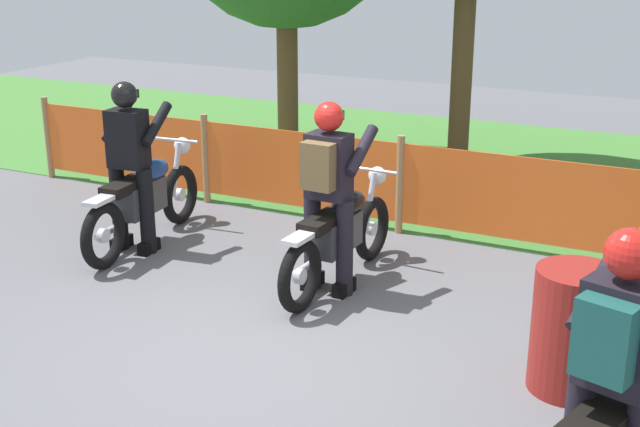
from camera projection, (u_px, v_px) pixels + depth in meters
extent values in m
cube|color=#5B5B60|center=(262.00, 346.00, 6.45)|extent=(24.00, 24.00, 0.02)
cube|color=#427A33|center=(477.00, 167.00, 11.38)|extent=(24.00, 5.85, 0.01)
cylinder|color=#997547|center=(48.00, 138.00, 10.76)|extent=(0.08, 0.08, 1.05)
cylinder|color=#997547|center=(206.00, 159.00, 9.74)|extent=(0.08, 0.08, 1.05)
cylinder|color=#997547|center=(400.00, 185.00, 8.73)|extent=(0.08, 0.08, 1.05)
cube|color=orange|center=(123.00, 146.00, 10.25)|extent=(2.33, 0.02, 0.85)
cube|color=orange|center=(297.00, 169.00, 9.23)|extent=(2.33, 0.02, 0.85)
cube|color=orange|center=(515.00, 198.00, 8.21)|extent=(2.33, 0.02, 0.85)
cylinder|color=brown|center=(288.00, 80.00, 11.23)|extent=(0.28, 0.28, 2.29)
cylinder|color=brown|center=(462.00, 69.00, 11.04)|extent=(0.28, 0.28, 2.63)
cube|color=black|center=(601.00, 421.00, 4.16)|extent=(0.38, 0.62, 0.10)
torus|color=black|center=(372.00, 229.00, 8.07)|extent=(0.14, 0.63, 0.62)
cylinder|color=silver|center=(372.00, 229.00, 8.07)|extent=(0.07, 0.14, 0.14)
torus|color=black|center=(300.00, 276.00, 6.95)|extent=(0.14, 0.63, 0.62)
cylinder|color=silver|center=(300.00, 276.00, 6.95)|extent=(0.07, 0.14, 0.14)
cube|color=#38383D|center=(336.00, 234.00, 7.41)|extent=(0.26, 0.59, 0.31)
ellipsoid|color=black|center=(348.00, 204.00, 7.53)|extent=(0.26, 0.52, 0.21)
cube|color=black|center=(323.00, 222.00, 7.15)|extent=(0.24, 0.55, 0.10)
cube|color=silver|center=(300.00, 238.00, 6.84)|extent=(0.17, 0.36, 0.04)
cylinder|color=silver|center=(370.00, 202.00, 7.94)|extent=(0.07, 0.23, 0.55)
sphere|color=white|center=(377.00, 176.00, 7.99)|extent=(0.18, 0.18, 0.17)
cylinder|color=silver|center=(369.00, 169.00, 7.80)|extent=(0.58, 0.06, 0.03)
cylinder|color=silver|center=(307.00, 267.00, 7.31)|extent=(0.09, 0.54, 0.07)
torus|color=black|center=(180.00, 195.00, 9.09)|extent=(0.17, 0.65, 0.64)
cylinder|color=silver|center=(180.00, 195.00, 9.09)|extent=(0.07, 0.15, 0.14)
torus|color=black|center=(104.00, 236.00, 7.85)|extent=(0.17, 0.65, 0.64)
cylinder|color=silver|center=(104.00, 236.00, 7.85)|extent=(0.07, 0.15, 0.14)
cube|color=#38383D|center=(141.00, 198.00, 8.37)|extent=(0.29, 0.62, 0.32)
ellipsoid|color=navy|center=(152.00, 171.00, 8.51)|extent=(0.29, 0.54, 0.22)
cube|color=black|center=(125.00, 186.00, 8.09)|extent=(0.27, 0.58, 0.10)
cube|color=silver|center=(100.00, 200.00, 7.74)|extent=(0.19, 0.37, 0.04)
cylinder|color=silver|center=(176.00, 170.00, 8.95)|extent=(0.08, 0.24, 0.57)
sphere|color=white|center=(182.00, 146.00, 9.02)|extent=(0.20, 0.20, 0.18)
cylinder|color=silver|center=(172.00, 140.00, 8.81)|extent=(0.60, 0.09, 0.03)
cylinder|color=silver|center=(113.00, 229.00, 8.23)|extent=(0.12, 0.56, 0.07)
cube|color=black|center=(620.00, 335.00, 4.09)|extent=(0.41, 0.33, 0.56)
cylinder|color=black|center=(597.00, 289.00, 4.32)|extent=(0.23, 0.49, 0.38)
sphere|color=red|center=(630.00, 254.00, 3.96)|extent=(0.31, 0.31, 0.25)
cube|color=black|center=(639.00, 248.00, 4.03)|extent=(0.18, 0.08, 0.08)
cube|color=#194C47|center=(606.00, 340.00, 3.96)|extent=(0.31, 0.23, 0.40)
cylinder|color=black|center=(312.00, 242.00, 7.39)|extent=(0.16, 0.16, 0.86)
cube|color=black|center=(312.00, 281.00, 7.50)|extent=(0.12, 0.27, 0.12)
cylinder|color=black|center=(345.00, 248.00, 7.24)|extent=(0.16, 0.16, 0.86)
cube|color=black|center=(344.00, 287.00, 7.35)|extent=(0.12, 0.27, 0.12)
cube|color=black|center=(329.00, 166.00, 7.09)|extent=(0.37, 0.26, 0.56)
cylinder|color=black|center=(316.00, 144.00, 7.30)|extent=(0.12, 0.49, 0.38)
cylinder|color=black|center=(362.00, 150.00, 7.10)|extent=(0.12, 0.49, 0.38)
sphere|color=red|center=(329.00, 116.00, 6.95)|extent=(0.26, 0.26, 0.25)
cube|color=black|center=(334.00, 114.00, 7.04)|extent=(0.18, 0.04, 0.08)
cube|color=brown|center=(319.00, 166.00, 6.93)|extent=(0.29, 0.17, 0.40)
cylinder|color=black|center=(119.00, 207.00, 8.32)|extent=(0.16, 0.16, 0.86)
cube|color=black|center=(122.00, 242.00, 8.43)|extent=(0.13, 0.27, 0.12)
cylinder|color=black|center=(147.00, 211.00, 8.21)|extent=(0.16, 0.16, 0.86)
cube|color=black|center=(149.00, 246.00, 8.32)|extent=(0.13, 0.27, 0.12)
cube|color=black|center=(128.00, 139.00, 8.04)|extent=(0.38, 0.27, 0.56)
cylinder|color=black|center=(118.00, 121.00, 8.23)|extent=(0.14, 0.49, 0.38)
cylinder|color=black|center=(157.00, 124.00, 8.08)|extent=(0.14, 0.49, 0.38)
sphere|color=black|center=(124.00, 95.00, 7.90)|extent=(0.27, 0.27, 0.25)
cube|color=black|center=(130.00, 93.00, 7.99)|extent=(0.18, 0.05, 0.08)
cylinder|color=maroon|center=(574.00, 330.00, 5.71)|extent=(0.58, 0.58, 0.88)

